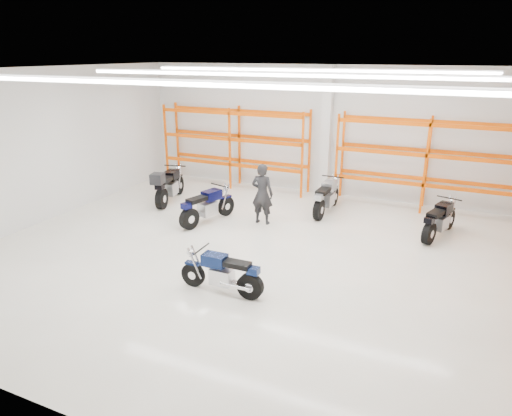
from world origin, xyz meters
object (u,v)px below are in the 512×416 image
at_px(motorcycle_back_c, 326,198).
at_px(motorcycle_back_d, 439,221).
at_px(structural_column, 326,132).
at_px(motorcycle_back_a, 168,186).
at_px(standing_man, 262,194).
at_px(motorcycle_main, 225,274).
at_px(motorcycle_back_b, 206,207).

bearing_deg(motorcycle_back_c, motorcycle_back_d, -11.37).
bearing_deg(structural_column, motorcycle_back_a, -145.20).
distance_m(motorcycle_back_a, standing_man, 3.71).
xyz_separation_m(motorcycle_main, motorcycle_back_d, (3.93, 5.16, 0.03)).
distance_m(motorcycle_main, motorcycle_back_c, 5.87).
bearing_deg(motorcycle_back_d, standing_man, -168.92).
bearing_deg(motorcycle_back_c, structural_column, 107.96).
distance_m(motorcycle_back_c, structural_column, 2.71).
distance_m(motorcycle_back_d, standing_man, 5.00).
bearing_deg(motorcycle_main, structural_column, 90.72).
xyz_separation_m(motorcycle_back_a, structural_column, (4.53, 3.15, 1.65)).
relative_size(motorcycle_back_a, motorcycle_back_b, 1.14).
xyz_separation_m(motorcycle_back_c, motorcycle_back_d, (3.39, -0.68, -0.03)).
xyz_separation_m(motorcycle_back_b, structural_column, (2.40, 4.30, 1.75)).
bearing_deg(motorcycle_back_a, motorcycle_main, -45.26).
bearing_deg(structural_column, motorcycle_main, -89.28).
height_order(motorcycle_back_c, structural_column, structural_column).
relative_size(motorcycle_back_d, standing_man, 1.11).
bearing_deg(motorcycle_back_c, motorcycle_main, -95.29).
bearing_deg(motorcycle_back_a, structural_column, 34.80).
height_order(motorcycle_main, motorcycle_back_c, motorcycle_back_c).
bearing_deg(motorcycle_back_a, motorcycle_back_b, -28.38).
distance_m(motorcycle_main, motorcycle_back_a, 6.57).
bearing_deg(motorcycle_back_c, standing_man, -132.35).
height_order(motorcycle_back_d, structural_column, structural_column).
xyz_separation_m(motorcycle_back_c, standing_man, (-1.49, -1.64, 0.41)).
bearing_deg(motorcycle_back_d, motorcycle_back_b, -165.64).
height_order(motorcycle_back_b, motorcycle_back_c, motorcycle_back_c).
distance_m(motorcycle_main, motorcycle_back_b, 4.31).
distance_m(motorcycle_back_b, standing_man, 1.74).
height_order(motorcycle_back_a, motorcycle_back_c, motorcycle_back_a).
height_order(motorcycle_back_c, motorcycle_back_d, motorcycle_back_c).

